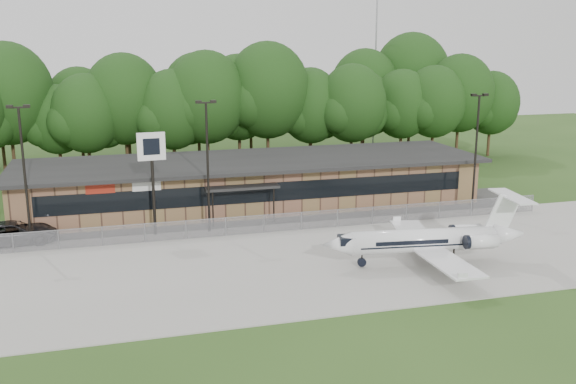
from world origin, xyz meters
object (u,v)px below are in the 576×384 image
object	(u,v)px
suv	(14,233)
pole_sign	(152,157)
business_jet	(430,241)
terminal	(251,182)

from	to	relation	value
suv	pole_sign	distance (m)	11.40
business_jet	pole_sign	bearing A→B (deg)	152.83
business_jet	terminal	bearing A→B (deg)	120.00
terminal	pole_sign	size ratio (longest dim) A/B	5.17
terminal	pole_sign	bearing A→B (deg)	-141.93
suv	pole_sign	world-z (taller)	pole_sign
terminal	suv	world-z (taller)	terminal
business_jet	suv	size ratio (longest dim) A/B	2.27
terminal	suv	bearing A→B (deg)	-161.22
business_jet	pole_sign	size ratio (longest dim) A/B	1.75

